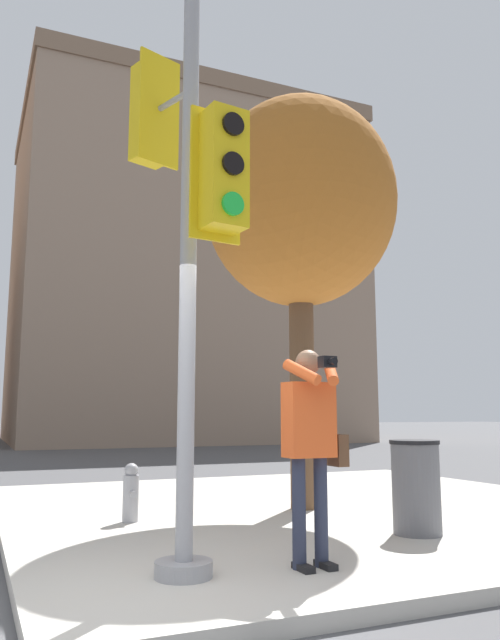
{
  "coord_description": "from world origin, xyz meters",
  "views": [
    {
      "loc": [
        -0.83,
        -4.01,
        1.33
      ],
      "look_at": [
        1.27,
        0.76,
        2.11
      ],
      "focal_mm": 35.0,
      "sensor_mm": 36.0,
      "label": 1
    }
  ],
  "objects_px": {
    "street_tree": "(300,205)",
    "person_photographer": "(311,435)",
    "trash_bin": "(416,487)",
    "fire_hydrant": "(131,493)",
    "traffic_signal_pole": "(186,197)"
  },
  "relations": [
    {
      "from": "fire_hydrant",
      "to": "trash_bin",
      "type": "relative_size",
      "value": 0.69
    },
    {
      "from": "street_tree",
      "to": "person_photographer",
      "type": "bearing_deg",
      "value": -117.3
    },
    {
      "from": "trash_bin",
      "to": "person_photographer",
      "type": "bearing_deg",
      "value": -154.6
    },
    {
      "from": "traffic_signal_pole",
      "to": "fire_hydrant",
      "type": "height_order",
      "value": "traffic_signal_pole"
    },
    {
      "from": "traffic_signal_pole",
      "to": "fire_hydrant",
      "type": "distance_m",
      "value": 3.66
    },
    {
      "from": "street_tree",
      "to": "fire_hydrant",
      "type": "xyz_separation_m",
      "value": [
        -2.26,
        -0.08,
        -3.73
      ]
    },
    {
      "from": "person_photographer",
      "to": "trash_bin",
      "type": "xyz_separation_m",
      "value": [
        1.65,
        0.78,
        -0.56
      ]
    },
    {
      "from": "trash_bin",
      "to": "street_tree",
      "type": "bearing_deg",
      "value": 96.46
    },
    {
      "from": "person_photographer",
      "to": "trash_bin",
      "type": "relative_size",
      "value": 1.85
    },
    {
      "from": "person_photographer",
      "to": "fire_hydrant",
      "type": "xyz_separation_m",
      "value": [
        -0.83,
        2.68,
        -0.71
      ]
    },
    {
      "from": "person_photographer",
      "to": "street_tree",
      "type": "distance_m",
      "value": 4.33
    },
    {
      "from": "fire_hydrant",
      "to": "traffic_signal_pole",
      "type": "bearing_deg",
      "value": -94.99
    },
    {
      "from": "fire_hydrant",
      "to": "trash_bin",
      "type": "bearing_deg",
      "value": -37.37
    },
    {
      "from": "street_tree",
      "to": "trash_bin",
      "type": "bearing_deg",
      "value": -83.54
    },
    {
      "from": "traffic_signal_pole",
      "to": "fire_hydrant",
      "type": "xyz_separation_m",
      "value": [
        0.22,
        2.55,
        -2.62
      ]
    }
  ]
}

